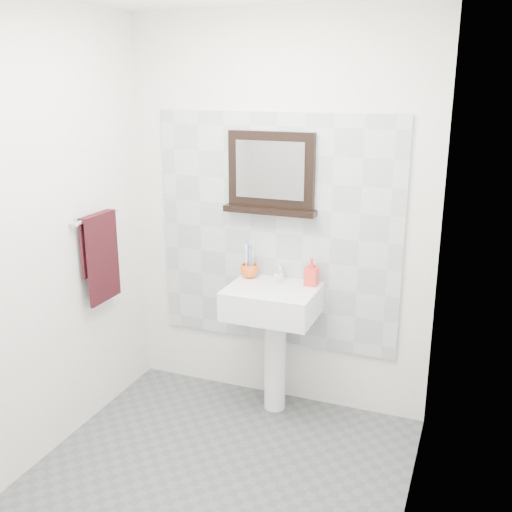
{
  "coord_description": "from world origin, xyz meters",
  "views": [
    {
      "loc": [
        1.22,
        -2.41,
        2.09
      ],
      "look_at": [
        0.07,
        0.55,
        1.15
      ],
      "focal_mm": 42.0,
      "sensor_mm": 36.0,
      "label": 1
    }
  ],
  "objects_px": {
    "framed_mirror": "(271,175)",
    "hand_towel": "(100,251)",
    "soap_dispenser": "(312,272)",
    "toothbrush_cup": "(249,271)",
    "pedestal_sink": "(273,315)"
  },
  "relations": [
    {
      "from": "soap_dispenser",
      "to": "hand_towel",
      "type": "relative_size",
      "value": 0.31
    },
    {
      "from": "pedestal_sink",
      "to": "hand_towel",
      "type": "xyz_separation_m",
      "value": [
        -1.0,
        -0.35,
        0.41
      ]
    },
    {
      "from": "pedestal_sink",
      "to": "framed_mirror",
      "type": "height_order",
      "value": "framed_mirror"
    },
    {
      "from": "soap_dispenser",
      "to": "framed_mirror",
      "type": "distance_m",
      "value": 0.65
    },
    {
      "from": "toothbrush_cup",
      "to": "soap_dispenser",
      "type": "height_order",
      "value": "soap_dispenser"
    },
    {
      "from": "pedestal_sink",
      "to": "toothbrush_cup",
      "type": "height_order",
      "value": "pedestal_sink"
    },
    {
      "from": "pedestal_sink",
      "to": "toothbrush_cup",
      "type": "bearing_deg",
      "value": 149.8
    },
    {
      "from": "framed_mirror",
      "to": "hand_towel",
      "type": "height_order",
      "value": "framed_mirror"
    },
    {
      "from": "toothbrush_cup",
      "to": "soap_dispenser",
      "type": "xyz_separation_m",
      "value": [
        0.41,
        -0.0,
        0.04
      ]
    },
    {
      "from": "toothbrush_cup",
      "to": "framed_mirror",
      "type": "bearing_deg",
      "value": 28.77
    },
    {
      "from": "soap_dispenser",
      "to": "hand_towel",
      "type": "xyz_separation_m",
      "value": [
        -1.21,
        -0.47,
        0.14
      ]
    },
    {
      "from": "hand_towel",
      "to": "framed_mirror",
      "type": "bearing_deg",
      "value": 30.62
    },
    {
      "from": "pedestal_sink",
      "to": "soap_dispenser",
      "type": "height_order",
      "value": "soap_dispenser"
    },
    {
      "from": "hand_towel",
      "to": "toothbrush_cup",
      "type": "bearing_deg",
      "value": 30.9
    },
    {
      "from": "hand_towel",
      "to": "pedestal_sink",
      "type": "bearing_deg",
      "value": 19.52
    }
  ]
}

